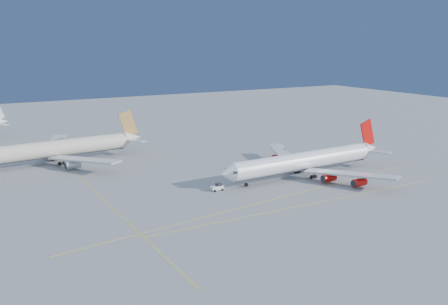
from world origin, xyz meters
TOP-DOWN VIEW (x-y plane):
  - ground at (0.00, 0.00)m, footprint 500.00×500.00m
  - taxiway_lines at (-14.71, 6.34)m, footprint 118.86×140.00m
  - airliner_virgin at (21.93, 8.63)m, footprint 62.91×56.48m
  - airliner_etihad at (-41.37, 63.84)m, footprint 62.40×57.38m
  - pushback_tug at (-9.87, 8.26)m, footprint 3.63×2.31m

SIDE VIEW (x-z plane):
  - ground at x=0.00m, z-range 0.00..0.00m
  - taxiway_lines at x=-14.71m, z-range 0.00..0.02m
  - pushback_tug at x=-9.87m, z-range -0.07..1.92m
  - airliner_virgin at x=21.93m, z-range -3.08..12.44m
  - airliner_etihad at x=-41.37m, z-range -3.18..13.10m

